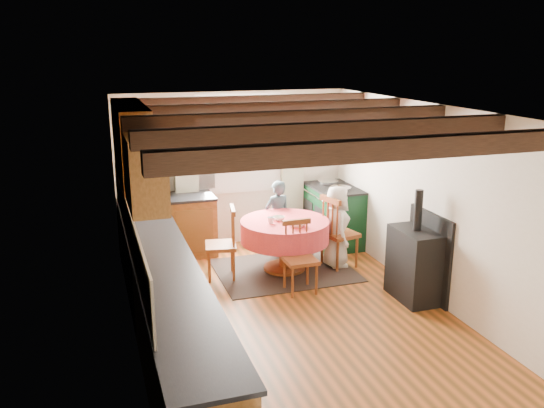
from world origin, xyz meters
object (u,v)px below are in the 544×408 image
object	(u,v)px
chair_near	(301,258)
cast_iron_stove	(416,246)
chair_left	(221,243)
child_right	(336,227)
dining_table	(285,246)
chair_right	(340,231)
child_far	(277,218)
cup	(271,220)
aga_range	(333,215)

from	to	relation	value
chair_near	cast_iron_stove	world-z (taller)	cast_iron_stove
chair_left	child_right	xyz separation A→B (m)	(1.66, -0.09, 0.09)
dining_table	chair_right	distance (m)	0.82
child_far	child_right	size ratio (longest dim) A/B	0.98
dining_table	cup	bearing A→B (deg)	-162.04
chair_near	aga_range	world-z (taller)	aga_range
child_right	dining_table	bearing A→B (deg)	94.02
chair_near	child_far	world-z (taller)	child_far
chair_left	cast_iron_stove	distance (m)	2.55
aga_range	child_far	distance (m)	1.02
chair_left	child_right	size ratio (longest dim) A/B	0.84
dining_table	aga_range	world-z (taller)	aga_range
dining_table	chair_near	bearing A→B (deg)	-93.21
chair_near	cup	size ratio (longest dim) A/B	9.71
chair_near	child_right	world-z (taller)	child_right
chair_near	chair_right	distance (m)	1.08
aga_range	chair_left	bearing A→B (deg)	-158.64
dining_table	cast_iron_stove	world-z (taller)	cast_iron_stove
chair_left	chair_right	world-z (taller)	chair_right
dining_table	cast_iron_stove	bearing A→B (deg)	-48.22
dining_table	chair_left	xyz separation A→B (m)	(-0.90, 0.05, 0.12)
dining_table	chair_right	xyz separation A→B (m)	(0.81, -0.06, 0.15)
child_far	aga_range	bearing A→B (deg)	177.95
chair_near	chair_left	bearing A→B (deg)	137.90
dining_table	cast_iron_stove	distance (m)	1.85
dining_table	child_right	xyz separation A→B (m)	(0.76, -0.05, 0.22)
chair_left	chair_right	bearing A→B (deg)	96.63
chair_left	cup	xyz separation A→B (m)	(0.68, -0.12, 0.29)
cup	child_far	bearing A→B (deg)	65.12
chair_near	cup	xyz separation A→B (m)	(-0.18, 0.65, 0.32)
chair_left	aga_range	xyz separation A→B (m)	(2.01, 0.78, -0.02)
chair_near	chair_right	xyz separation A→B (m)	(0.85, 0.66, 0.06)
chair_right	cast_iron_stove	bearing A→B (deg)	-175.84
cup	chair_left	bearing A→B (deg)	169.87
cast_iron_stove	child_right	distance (m)	1.40
dining_table	child_far	size ratio (longest dim) A/B	1.06
chair_left	cast_iron_stove	world-z (taller)	cast_iron_stove
chair_right	aga_range	size ratio (longest dim) A/B	1.01
dining_table	child_right	world-z (taller)	child_right
cast_iron_stove	dining_table	bearing A→B (deg)	131.78
dining_table	child_right	distance (m)	0.79
child_far	cup	xyz separation A→B (m)	(-0.33, -0.71, 0.21)
cast_iron_stove	cup	bearing A→B (deg)	138.17
aga_range	cast_iron_stove	world-z (taller)	cast_iron_stove
chair_right	child_right	size ratio (longest dim) A/B	0.89
cast_iron_stove	child_far	xyz separation A→B (m)	(-1.11, 2.00, -0.12)
chair_near	cast_iron_stove	bearing A→B (deg)	-26.88
chair_near	child_right	bearing A→B (deg)	40.31
chair_near	cup	world-z (taller)	chair_near
aga_range	cup	bearing A→B (deg)	-145.76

